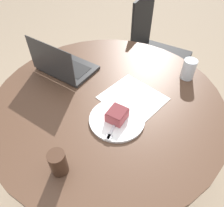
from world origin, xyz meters
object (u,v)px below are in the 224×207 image
object	(u,v)px
plate	(117,119)
laptop	(64,66)
coffee_glass	(58,163)
chair	(154,53)

from	to	relation	value
plate	laptop	distance (m)	0.47
coffee_glass	laptop	size ratio (longest dim) A/B	0.34
chair	laptop	xyz separation A→B (m)	(0.15, 0.85, 0.29)
chair	plate	bearing A→B (deg)	10.23
chair	coffee_glass	world-z (taller)	chair
plate	coffee_glass	xyz separation A→B (m)	(0.02, 0.33, 0.05)
chair	plate	size ratio (longest dim) A/B	3.65
chair	coffee_glass	bearing A→B (deg)	4.74
chair	plate	distance (m)	1.04
chair	coffee_glass	size ratio (longest dim) A/B	8.58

